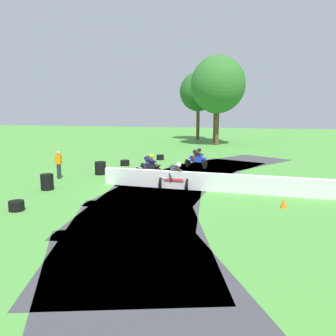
% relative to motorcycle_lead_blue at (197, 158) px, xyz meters
% --- Properties ---
extents(ground_plane, '(120.00, 120.00, 0.00)m').
position_rel_motorcycle_lead_blue_xyz_m(ground_plane, '(-0.74, -6.61, -0.65)').
color(ground_plane, '#4C933D').
extents(track_asphalt, '(10.27, 29.64, 0.01)m').
position_rel_motorcycle_lead_blue_xyz_m(track_asphalt, '(0.48, -6.68, -0.65)').
color(track_asphalt, '#3D3D42').
rests_on(track_asphalt, ground).
extents(safety_barrier, '(17.57, 1.25, 0.90)m').
position_rel_motorcycle_lead_blue_xyz_m(safety_barrier, '(4.84, -6.91, -0.20)').
color(safety_barrier, white).
rests_on(safety_barrier, ground).
extents(motorcycle_lead_blue, '(1.72, 1.24, 1.43)m').
position_rel_motorcycle_lead_blue_xyz_m(motorcycle_lead_blue, '(0.00, 0.00, 0.00)').
color(motorcycle_lead_blue, black).
rests_on(motorcycle_lead_blue, ground).
extents(motorcycle_chase_black, '(1.71, 1.02, 1.43)m').
position_rel_motorcycle_lead_blue_xyz_m(motorcycle_chase_black, '(-2.22, -3.96, 0.00)').
color(motorcycle_chase_black, black).
rests_on(motorcycle_chase_black, ground).
extents(motorcycle_trailing_red, '(1.70, 0.91, 1.42)m').
position_rel_motorcycle_lead_blue_xyz_m(motorcycle_trailing_red, '(-0.00, -6.62, -0.02)').
color(motorcycle_trailing_red, black).
rests_on(motorcycle_trailing_red, ground).
extents(tire_stack_near, '(0.59, 0.59, 0.40)m').
position_rel_motorcycle_lead_blue_xyz_m(tire_stack_near, '(-3.53, 3.10, -0.45)').
color(tire_stack_near, black).
rests_on(tire_stack_near, ground).
extents(tire_stack_mid_a, '(0.65, 0.65, 0.40)m').
position_rel_motorcycle_lead_blue_xyz_m(tire_stack_mid_a, '(-5.21, -0.37, -0.45)').
color(tire_stack_mid_a, black).
rests_on(tire_stack_mid_a, ground).
extents(tire_stack_mid_b, '(0.68, 0.68, 0.80)m').
position_rel_motorcycle_lead_blue_xyz_m(tire_stack_mid_b, '(-5.44, -3.97, -0.25)').
color(tire_stack_mid_b, black).
rests_on(tire_stack_mid_b, ground).
extents(tire_stack_far, '(0.64, 0.64, 0.80)m').
position_rel_motorcycle_lead_blue_xyz_m(tire_stack_far, '(-6.25, -8.48, -0.25)').
color(tire_stack_far, black).
rests_on(tire_stack_far, ground).
extents(tire_stack_extra_a, '(0.61, 0.61, 0.40)m').
position_rel_motorcycle_lead_blue_xyz_m(tire_stack_extra_a, '(-5.32, -12.07, -0.45)').
color(tire_stack_extra_a, black).
rests_on(tire_stack_extra_a, ground).
extents(track_marshal, '(0.34, 0.24, 1.63)m').
position_rel_motorcycle_lead_blue_xyz_m(track_marshal, '(-7.22, -5.76, 0.17)').
color(track_marshal, '#232328').
rests_on(track_marshal, ground).
extents(traffic_cone, '(0.28, 0.28, 0.44)m').
position_rel_motorcycle_lead_blue_xyz_m(traffic_cone, '(5.08, -9.07, -0.43)').
color(traffic_cone, orange).
rests_on(traffic_cone, ground).
extents(tree_far_left, '(4.45, 4.45, 8.19)m').
position_rel_motorcycle_lead_blue_xyz_m(tree_far_left, '(-1.03, 19.23, 5.17)').
color(tree_far_left, brown).
rests_on(tree_far_left, ground).
extents(tree_far_right, '(6.00, 6.00, 9.86)m').
position_rel_motorcycle_lead_blue_xyz_m(tree_far_right, '(-0.43, 15.97, 6.04)').
color(tree_far_right, brown).
rests_on(tree_far_right, ground).
extents(tree_mid_rise, '(4.83, 4.83, 8.81)m').
position_rel_motorcycle_lead_blue_xyz_m(tree_mid_rise, '(-3.67, 22.49, 5.60)').
color(tree_mid_rise, brown).
rests_on(tree_mid_rise, ground).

